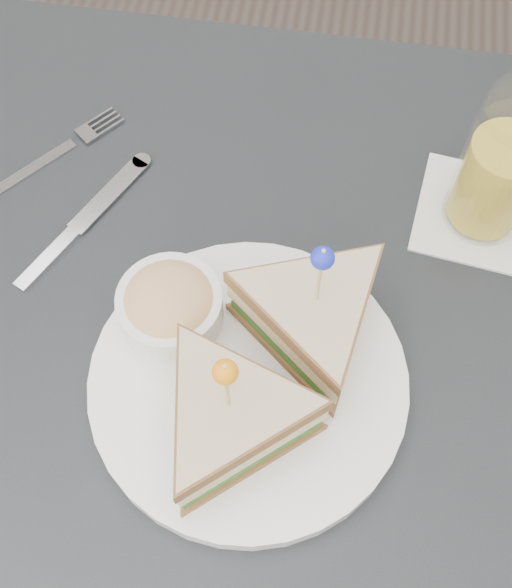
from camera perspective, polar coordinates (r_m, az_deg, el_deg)
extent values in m
plane|color=#3F3833|center=(1.42, -0.48, -15.63)|extent=(3.50, 3.50, 0.00)
cube|color=black|center=(0.72, -0.91, -3.02)|extent=(0.80, 0.80, 0.03)
cylinder|color=black|center=(1.28, -13.79, 6.27)|extent=(0.04, 0.04, 0.72)
cylinder|color=black|center=(1.25, 18.15, 2.03)|extent=(0.04, 0.04, 0.72)
cylinder|color=white|center=(0.67, -0.59, -7.01)|extent=(0.33, 0.33, 0.02)
cylinder|color=white|center=(0.66, -0.60, -6.66)|extent=(0.33, 0.33, 0.01)
cylinder|color=#DBC87E|center=(0.55, -2.26, -7.38)|extent=(0.00, 0.00, 0.09)
sphere|color=orange|center=(0.52, -2.40, -6.06)|extent=(0.02, 0.02, 0.02)
cylinder|color=#DBC87E|center=(0.59, 4.91, 1.10)|extent=(0.00, 0.00, 0.09)
sphere|color=#1B29CD|center=(0.56, 5.18, 2.79)|extent=(0.02, 0.02, 0.02)
cylinder|color=white|center=(0.67, -6.62, -1.15)|extent=(0.11, 0.11, 0.04)
ellipsoid|color=#E0B772|center=(0.66, -6.75, -0.57)|extent=(0.10, 0.10, 0.04)
cube|color=silver|center=(0.84, -17.07, 9.15)|extent=(0.08, 0.09, 0.00)
cube|color=silver|center=(0.85, -12.99, 12.00)|extent=(0.03, 0.03, 0.00)
cube|color=white|center=(0.77, -15.64, 2.85)|extent=(0.05, 0.09, 0.01)
cube|color=white|center=(0.79, -11.33, 7.55)|extent=(0.07, 0.11, 0.00)
cylinder|color=white|center=(0.81, -8.85, 10.15)|extent=(0.03, 0.03, 0.00)
cube|color=white|center=(0.80, 16.94, 5.94)|extent=(0.14, 0.14, 0.00)
cylinder|color=gold|center=(0.76, 18.05, 8.30)|extent=(0.08, 0.08, 0.10)
cylinder|color=white|center=(0.74, 18.58, 9.43)|extent=(0.09, 0.09, 0.16)
cube|color=white|center=(0.72, 17.92, 10.14)|extent=(0.03, 0.03, 0.02)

